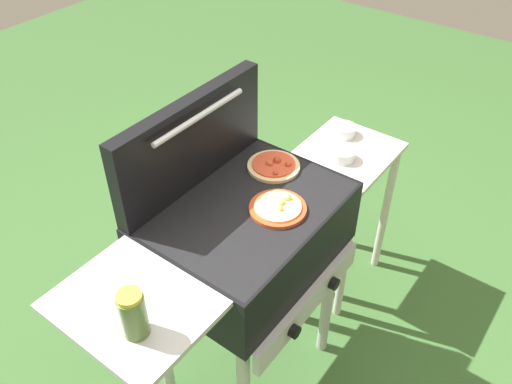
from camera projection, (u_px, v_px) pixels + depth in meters
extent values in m
plane|color=#38602D|center=(249.00, 367.00, 2.23)|extent=(8.00, 8.00, 0.00)
cube|color=black|center=(247.00, 233.00, 1.73)|extent=(0.64, 0.48, 0.24)
cube|color=black|center=(246.00, 206.00, 1.66)|extent=(0.61, 0.46, 0.01)
cube|color=#B8B8B8|center=(133.00, 306.00, 1.36)|extent=(0.32, 0.41, 0.02)
cube|color=#B8B8B8|center=(139.00, 332.00, 1.43)|extent=(0.02, 0.02, 0.24)
cube|color=#B8B8B8|center=(309.00, 303.00, 1.72)|extent=(0.58, 0.02, 0.10)
cylinder|color=black|center=(295.00, 332.00, 1.64)|extent=(0.04, 0.02, 0.04)
cylinder|color=black|center=(334.00, 284.00, 1.78)|extent=(0.04, 0.02, 0.04)
cylinder|color=#B8B8B8|center=(328.00, 297.00, 2.09)|extent=(0.04, 0.04, 0.66)
cylinder|color=#B8B8B8|center=(162.00, 341.00, 1.94)|extent=(0.04, 0.04, 0.66)
cylinder|color=#B8B8B8|center=(251.00, 255.00, 2.27)|extent=(0.04, 0.04, 0.66)
cube|color=black|center=(191.00, 142.00, 1.66)|extent=(0.63, 0.05, 0.30)
cylinder|color=#B7B7BC|center=(200.00, 116.00, 1.57)|extent=(0.38, 0.02, 0.02)
cylinder|color=#C64723|center=(278.00, 209.00, 1.63)|extent=(0.18, 0.18, 0.01)
cylinder|color=#EDD17A|center=(278.00, 206.00, 1.63)|extent=(0.15, 0.15, 0.01)
sphere|color=#DBD281|center=(287.00, 198.00, 1.65)|extent=(0.03, 0.03, 0.03)
sphere|color=#F2C969|center=(282.00, 202.00, 1.63)|extent=(0.02, 0.02, 0.02)
sphere|color=#F2BC60|center=(281.00, 209.00, 1.61)|extent=(0.02, 0.02, 0.02)
cylinder|color=beige|center=(274.00, 166.00, 1.80)|extent=(0.18, 0.18, 0.01)
cylinder|color=#D14C2D|center=(274.00, 164.00, 1.79)|extent=(0.15, 0.15, 0.01)
sphere|color=#CC4532|center=(276.00, 173.00, 1.74)|extent=(0.02, 0.02, 0.02)
sphere|color=#B34224|center=(277.00, 160.00, 1.80)|extent=(0.03, 0.03, 0.03)
sphere|color=#BE5430|center=(270.00, 164.00, 1.78)|extent=(0.02, 0.02, 0.02)
sphere|color=#E55529|center=(269.00, 163.00, 1.79)|extent=(0.02, 0.02, 0.02)
sphere|color=#D84B2E|center=(289.00, 164.00, 1.78)|extent=(0.02, 0.02, 0.02)
cylinder|color=#4C6B2D|center=(133.00, 315.00, 1.25)|extent=(0.07, 0.07, 0.12)
cylinder|color=gold|center=(129.00, 297.00, 1.21)|extent=(0.06, 0.06, 0.01)
cube|color=beige|center=(345.00, 154.00, 2.18)|extent=(0.44, 0.36, 0.02)
cylinder|color=beige|center=(345.00, 259.00, 2.22)|extent=(0.04, 0.04, 0.71)
cylinder|color=beige|center=(385.00, 211.00, 2.46)|extent=(0.04, 0.04, 0.71)
cylinder|color=beige|center=(286.00, 229.00, 2.36)|extent=(0.04, 0.04, 0.71)
cylinder|color=beige|center=(329.00, 186.00, 2.59)|extent=(0.04, 0.04, 0.71)
cylinder|color=silver|center=(344.00, 130.00, 2.26)|extent=(0.10, 0.10, 0.04)
cylinder|color=beige|center=(344.00, 132.00, 2.26)|extent=(0.08, 0.08, 0.02)
cylinder|color=silver|center=(343.00, 155.00, 2.12)|extent=(0.10, 0.10, 0.04)
cylinder|color=#996B47|center=(343.00, 156.00, 2.12)|extent=(0.08, 0.08, 0.02)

